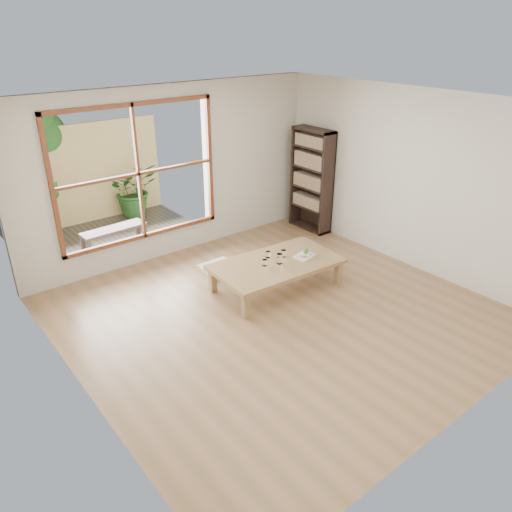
{
  "coord_description": "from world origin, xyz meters",
  "views": [
    {
      "loc": [
        -3.62,
        -4.13,
        3.43
      ],
      "look_at": [
        0.12,
        0.59,
        0.55
      ],
      "focal_mm": 35.0,
      "sensor_mm": 36.0,
      "label": 1
    }
  ],
  "objects_px": {
    "low_table": "(277,265)",
    "bookshelf": "(312,180)",
    "garden_bench": "(114,231)",
    "food_tray": "(304,255)"
  },
  "relations": [
    {
      "from": "bookshelf",
      "to": "garden_bench",
      "type": "bearing_deg",
      "value": 156.87
    },
    {
      "from": "low_table",
      "to": "garden_bench",
      "type": "relative_size",
      "value": 1.7
    },
    {
      "from": "food_tray",
      "to": "garden_bench",
      "type": "bearing_deg",
      "value": 108.17
    },
    {
      "from": "garden_bench",
      "to": "low_table",
      "type": "bearing_deg",
      "value": -67.98
    },
    {
      "from": "garden_bench",
      "to": "bookshelf",
      "type": "bearing_deg",
      "value": -26.06
    },
    {
      "from": "low_table",
      "to": "bookshelf",
      "type": "xyz_separation_m",
      "value": [
        1.9,
        1.3,
        0.55
      ]
    },
    {
      "from": "food_tray",
      "to": "garden_bench",
      "type": "distance_m",
      "value": 3.19
    },
    {
      "from": "food_tray",
      "to": "low_table",
      "type": "bearing_deg",
      "value": 153.77
    },
    {
      "from": "food_tray",
      "to": "garden_bench",
      "type": "height_order",
      "value": "food_tray"
    },
    {
      "from": "bookshelf",
      "to": "low_table",
      "type": "bearing_deg",
      "value": -145.61
    }
  ]
}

